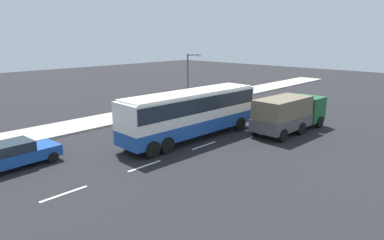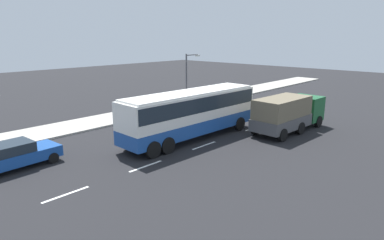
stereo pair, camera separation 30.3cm
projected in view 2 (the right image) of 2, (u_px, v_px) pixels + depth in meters
name	position (u px, v px, depth m)	size (l,w,h in m)	color
ground_plane	(195.00, 134.00, 26.19)	(120.00, 120.00, 0.00)	black
sidewalk_curb	(126.00, 116.00, 32.03)	(80.00, 4.00, 0.15)	#A8A399
lane_centreline	(187.00, 151.00, 22.27)	(34.46, 0.16, 0.01)	white
coach_bus	(192.00, 110.00, 24.63)	(11.83, 3.07, 3.54)	#1E4C9E
cargo_truck	(288.00, 112.00, 26.70)	(7.58, 2.94, 2.85)	#19592D
car_blue_saloon	(14.00, 155.00, 19.27)	(4.85, 2.21, 1.56)	#194799
pedestrian_near_curb	(152.00, 103.00, 32.92)	(0.32, 0.32, 1.58)	black
pedestrian_at_crossing	(123.00, 109.00, 29.87)	(0.32, 0.32, 1.75)	brown
street_lamp	(188.00, 75.00, 35.13)	(2.08, 0.24, 5.53)	#47474C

